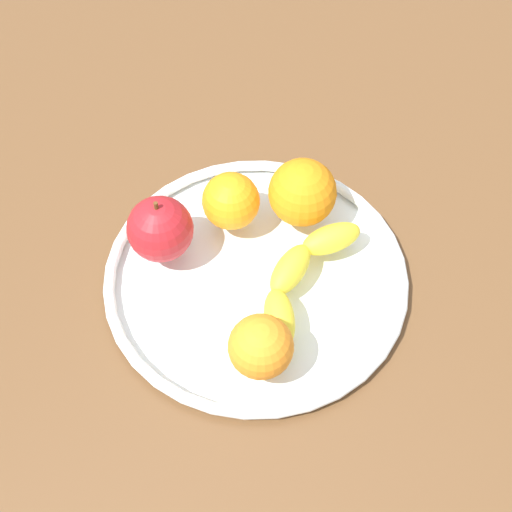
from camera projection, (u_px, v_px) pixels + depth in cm
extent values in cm
cube|color=brown|center=(256.00, 291.00, 79.75)|extent=(151.32, 151.32, 4.00)
cylinder|color=white|center=(256.00, 280.00, 77.86)|extent=(30.90, 30.90, 0.60)
torus|color=white|center=(256.00, 275.00, 77.12)|extent=(32.19, 32.19, 1.20)
ellipsoid|color=yellow|center=(331.00, 239.00, 77.24)|extent=(7.33, 5.92, 3.03)
ellipsoid|color=yellow|center=(290.00, 269.00, 75.01)|extent=(7.03, 3.85, 3.03)
ellipsoid|color=yellow|center=(279.00, 318.00, 71.71)|extent=(6.94, 6.82, 3.03)
ellipsoid|color=brown|center=(283.00, 346.00, 70.00)|extent=(2.91, 2.92, 2.12)
sphere|color=#B01D24|center=(160.00, 229.00, 75.50)|extent=(6.99, 6.99, 6.99)
cylinder|color=#593819|center=(156.00, 207.00, 72.46)|extent=(0.44, 0.44, 1.20)
sphere|color=orange|center=(261.00, 347.00, 68.12)|extent=(6.26, 6.26, 6.26)
sphere|color=orange|center=(302.00, 192.00, 78.03)|extent=(7.41, 7.41, 7.41)
sphere|color=orange|center=(231.00, 201.00, 78.08)|extent=(6.28, 6.28, 6.28)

